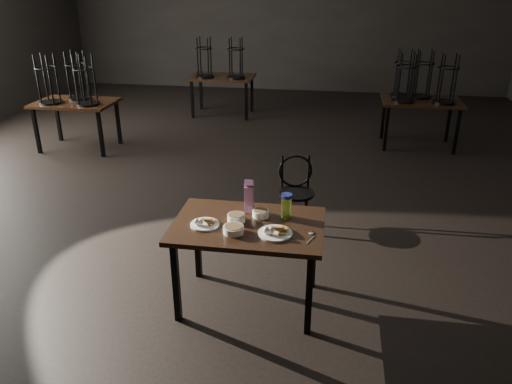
% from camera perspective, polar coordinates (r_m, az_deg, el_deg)
% --- Properties ---
extents(main_table, '(1.20, 0.80, 0.75)m').
position_cam_1_polar(main_table, '(4.00, -0.90, -4.64)').
color(main_table, black).
rests_on(main_table, ground).
extents(plate_left, '(0.23, 0.23, 0.07)m').
position_cam_1_polar(plate_left, '(3.95, -5.92, -3.53)').
color(plate_left, white).
rests_on(plate_left, main_table).
extents(plate_right, '(0.26, 0.26, 0.09)m').
position_cam_1_polar(plate_right, '(3.80, 2.16, -4.55)').
color(plate_right, white).
rests_on(plate_right, main_table).
extents(bowl_near, '(0.14, 0.14, 0.06)m').
position_cam_1_polar(bowl_near, '(4.00, -2.29, -2.94)').
color(bowl_near, white).
rests_on(bowl_near, main_table).
extents(bowl_far, '(0.14, 0.14, 0.05)m').
position_cam_1_polar(bowl_far, '(4.07, 0.54, -2.43)').
color(bowl_far, white).
rests_on(bowl_far, main_table).
extents(bowl_big, '(0.16, 0.16, 0.06)m').
position_cam_1_polar(bowl_big, '(3.82, -2.59, -4.28)').
color(bowl_big, white).
rests_on(bowl_big, main_table).
extents(juice_carton, '(0.07, 0.07, 0.29)m').
position_cam_1_polar(juice_carton, '(4.10, -0.80, -0.58)').
color(juice_carton, '#981B7D').
rests_on(juice_carton, main_table).
extents(water_bottle, '(0.09, 0.09, 0.20)m').
position_cam_1_polar(water_bottle, '(4.03, 3.49, -1.56)').
color(water_bottle, '#A9DB40').
rests_on(water_bottle, main_table).
extents(spoon, '(0.06, 0.20, 0.01)m').
position_cam_1_polar(spoon, '(3.83, 6.32, -4.78)').
color(spoon, silver).
rests_on(spoon, main_table).
extents(bentwood_chair, '(0.40, 0.40, 0.80)m').
position_cam_1_polar(bentwood_chair, '(5.34, 4.59, 0.60)').
color(bentwood_chair, black).
rests_on(bentwood_chair, ground).
extents(bg_table_left, '(1.20, 0.80, 1.48)m').
position_cam_1_polar(bg_table_left, '(8.23, -20.08, 9.84)').
color(bg_table_left, black).
rests_on(bg_table_left, ground).
extents(bg_table_right, '(1.20, 0.80, 1.48)m').
position_cam_1_polar(bg_table_right, '(8.27, 18.24, 10.31)').
color(bg_table_right, black).
rests_on(bg_table_right, ground).
extents(bg_table_far, '(1.20, 0.80, 1.48)m').
position_cam_1_polar(bg_table_far, '(9.74, -3.93, 13.05)').
color(bg_table_far, black).
rests_on(bg_table_far, ground).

